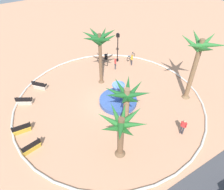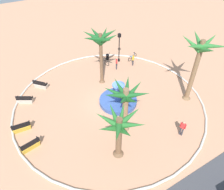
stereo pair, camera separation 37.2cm
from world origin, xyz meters
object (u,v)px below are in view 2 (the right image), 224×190
(trash_bin, at_px, (107,57))
(person_cyclist_helmet, at_px, (116,62))
(palm_tree_near_fountain, at_px, (119,127))
(bench_southeast, at_px, (25,100))
(bicycle_by_lamppost, at_px, (104,62))
(fountain, at_px, (118,100))
(palm_tree_far_side, at_px, (199,55))
(palm_tree_by_curb, at_px, (101,42))
(lamppost, at_px, (119,45))
(bench_west, at_px, (30,146))
(bicycle_red_frame, at_px, (132,57))
(bench_east, at_px, (41,85))
(bench_north, at_px, (22,128))
(person_cyclist_photo, at_px, (133,59))
(person_pedestrian_stroll, at_px, (183,127))
(palm_tree_mid_plaza, at_px, (125,99))

(trash_bin, xyz_separation_m, person_cyclist_helmet, (0.20, 2.63, 0.55))
(palm_tree_near_fountain, distance_m, bench_southeast, 11.72)
(trash_bin, distance_m, bicycle_by_lamppost, 1.36)
(bicycle_by_lamppost, bearing_deg, fountain, 72.32)
(fountain, xyz_separation_m, palm_tree_far_side, (-6.64, 3.09, 4.87))
(palm_tree_by_curb, relative_size, palm_tree_far_side, 0.90)
(lamppost, distance_m, trash_bin, 2.53)
(bench_west, relative_size, bicycle_red_frame, 1.00)
(bench_west, distance_m, lamppost, 16.01)
(trash_bin, height_order, bicycle_by_lamppost, bicycle_by_lamppost)
(fountain, xyz_separation_m, bicycle_by_lamppost, (-2.32, -7.28, 0.05))
(palm_tree_by_curb, height_order, trash_bin, palm_tree_by_curb)
(palm_tree_by_curb, xyz_separation_m, bench_southeast, (8.57, -0.82, -4.68))
(palm_tree_near_fountain, relative_size, bench_east, 2.87)
(palm_tree_near_fountain, relative_size, bicycle_red_frame, 2.63)
(bench_west, relative_size, bench_north, 1.02)
(person_cyclist_helmet, relative_size, person_cyclist_photo, 1.03)
(lamppost, bearing_deg, bicycle_by_lamppost, -8.63)
(person_cyclist_photo, bearing_deg, bench_southeast, 1.37)
(bench_southeast, bearing_deg, person_cyclist_photo, -178.63)
(bench_southeast, bearing_deg, bicycle_red_frame, -174.09)
(person_pedestrian_stroll, bearing_deg, person_cyclist_photo, -104.06)
(palm_tree_by_curb, height_order, palm_tree_far_side, palm_tree_far_side)
(bench_east, height_order, trash_bin, bench_east)
(person_cyclist_helmet, bearing_deg, palm_tree_by_curb, 27.19)
(fountain, bearing_deg, palm_tree_by_curb, -94.21)
(palm_tree_near_fountain, bearing_deg, person_cyclist_helmet, -120.56)
(palm_tree_far_side, xyz_separation_m, bench_southeast, (14.92, -7.97, -4.85))
(bicycle_red_frame, bearing_deg, palm_tree_mid_plaza, 51.70)
(palm_tree_far_side, bearing_deg, bench_north, -15.10)
(bench_east, xyz_separation_m, bicycle_red_frame, (-12.36, 0.20, 0.04))
(person_cyclist_photo, height_order, person_pedestrian_stroll, person_pedestrian_stroll)
(palm_tree_mid_plaza, relative_size, bench_north, 2.96)
(person_cyclist_helmet, height_order, person_pedestrian_stroll, person_pedestrian_stroll)
(bench_north, bearing_deg, person_cyclist_photo, -165.12)
(bench_west, bearing_deg, palm_tree_far_side, 173.01)
(lamppost, bearing_deg, palm_tree_near_fountain, 58.05)
(bicycle_by_lamppost, bearing_deg, person_pedestrian_stroll, 91.02)
(bench_east, relative_size, bicycle_red_frame, 0.92)
(bench_southeast, xyz_separation_m, bicycle_red_frame, (-14.47, -1.50, 0.04))
(palm_tree_far_side, distance_m, person_cyclist_photo, 9.41)
(palm_tree_mid_plaza, bearing_deg, bench_southeast, -49.59)
(bench_southeast, xyz_separation_m, person_cyclist_helmet, (-11.43, -0.65, 0.59))
(person_cyclist_photo, distance_m, person_pedestrian_stroll, 11.96)
(bicycle_red_frame, relative_size, person_cyclist_photo, 1.03)
(bench_east, height_order, bench_west, same)
(lamppost, bearing_deg, bench_north, 22.44)
(lamppost, distance_m, person_cyclist_photo, 2.51)
(lamppost, relative_size, bicycle_red_frame, 2.40)
(bench_east, bearing_deg, trash_bin, -170.55)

